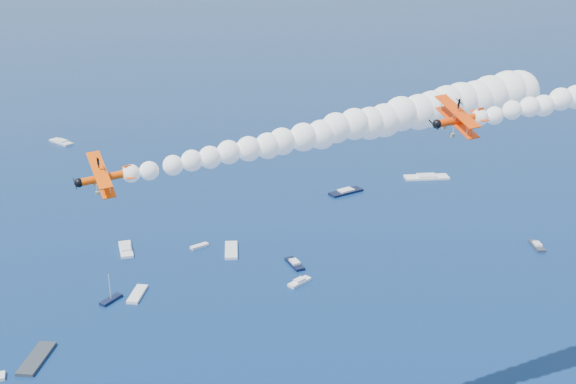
{
  "coord_description": "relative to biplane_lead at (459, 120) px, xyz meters",
  "views": [
    {
      "loc": [
        4.08,
        -61.56,
        83.62
      ],
      "look_at": [
        1.17,
        23.33,
        50.47
      ],
      "focal_mm": 44.07,
      "sensor_mm": 36.0,
      "label": 1
    }
  ],
  "objects": [
    {
      "name": "boat_wakes",
      "position": [
        24.44,
        49.26,
        -58.89
      ],
      "size": [
        245.4,
        118.36,
        0.04
      ],
      "color": "white",
      "rests_on": "ground"
    },
    {
      "name": "spectator_boats",
      "position": [
        -21.36,
        82.28,
        -58.57
      ],
      "size": [
        216.85,
        178.76,
        0.7
      ],
      "color": "white",
      "rests_on": "ground"
    },
    {
      "name": "biplane_lead",
      "position": [
        0.0,
        0.0,
        0.0
      ],
      "size": [
        10.5,
        11.81,
        7.76
      ],
      "primitive_type": null,
      "rotation": [
        -0.28,
        0.07,
        3.54
      ],
      "color": "#FF3F05"
    },
    {
      "name": "smoke_trail_trail",
      "position": [
        -14.65,
        4.11,
        -2.38
      ],
      "size": [
        68.33,
        54.97,
        11.46
      ],
      "primitive_type": null,
      "rotation": [
        0.0,
        0.0,
        3.59
      ],
      "color": "white"
    },
    {
      "name": "biplane_trail",
      "position": [
        -44.35,
        -10.04,
        -4.91
      ],
      "size": [
        10.04,
        11.15,
        7.26
      ],
      "primitive_type": null,
      "rotation": [
        -0.28,
        0.07,
        3.59
      ],
      "color": "#FF4F05"
    }
  ]
}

